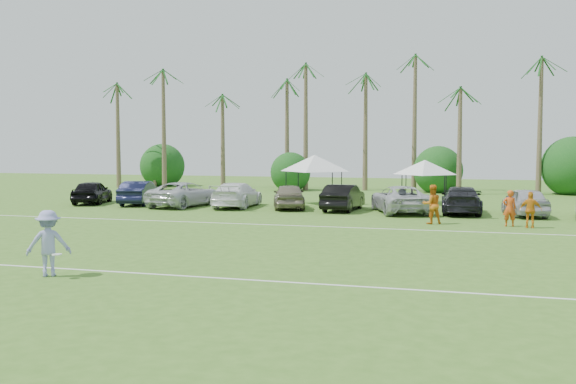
# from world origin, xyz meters

# --- Properties ---
(ground) EXTENTS (120.00, 120.00, 0.00)m
(ground) POSITION_xyz_m (0.00, 0.00, 0.00)
(ground) COLOR #3E6B20
(ground) RESTS_ON ground
(field_lines) EXTENTS (80.00, 12.10, 0.01)m
(field_lines) POSITION_xyz_m (0.00, 8.00, 0.01)
(field_lines) COLOR white
(field_lines) RESTS_ON ground
(palm_tree_0) EXTENTS (2.40, 2.40, 8.90)m
(palm_tree_0) POSITION_xyz_m (-22.00, 38.00, 7.48)
(palm_tree_0) COLOR brown
(palm_tree_0) RESTS_ON ground
(palm_tree_1) EXTENTS (2.40, 2.40, 9.90)m
(palm_tree_1) POSITION_xyz_m (-17.00, 38.00, 8.35)
(palm_tree_1) COLOR brown
(palm_tree_1) RESTS_ON ground
(palm_tree_2) EXTENTS (2.40, 2.40, 10.90)m
(palm_tree_2) POSITION_xyz_m (-12.00, 38.00, 9.21)
(palm_tree_2) COLOR brown
(palm_tree_2) RESTS_ON ground
(palm_tree_3) EXTENTS (2.40, 2.40, 11.90)m
(palm_tree_3) POSITION_xyz_m (-8.00, 38.00, 10.06)
(palm_tree_3) COLOR brown
(palm_tree_3) RESTS_ON ground
(palm_tree_4) EXTENTS (2.40, 2.40, 8.90)m
(palm_tree_4) POSITION_xyz_m (-4.00, 38.00, 7.48)
(palm_tree_4) COLOR brown
(palm_tree_4) RESTS_ON ground
(palm_tree_5) EXTENTS (2.40, 2.40, 9.90)m
(palm_tree_5) POSITION_xyz_m (0.00, 38.00, 8.35)
(palm_tree_5) COLOR brown
(palm_tree_5) RESTS_ON ground
(palm_tree_6) EXTENTS (2.40, 2.40, 10.90)m
(palm_tree_6) POSITION_xyz_m (4.00, 38.00, 9.21)
(palm_tree_6) COLOR brown
(palm_tree_6) RESTS_ON ground
(palm_tree_7) EXTENTS (2.40, 2.40, 11.90)m
(palm_tree_7) POSITION_xyz_m (8.00, 38.00, 10.06)
(palm_tree_7) COLOR brown
(palm_tree_7) RESTS_ON ground
(palm_tree_8) EXTENTS (2.40, 2.40, 8.90)m
(palm_tree_8) POSITION_xyz_m (13.00, 38.00, 7.48)
(palm_tree_8) COLOR brown
(palm_tree_8) RESTS_ON ground
(bush_tree_0) EXTENTS (4.00, 4.00, 4.00)m
(bush_tree_0) POSITION_xyz_m (-19.00, 39.00, 1.80)
(bush_tree_0) COLOR brown
(bush_tree_0) RESTS_ON ground
(bush_tree_1) EXTENTS (4.00, 4.00, 4.00)m
(bush_tree_1) POSITION_xyz_m (-6.00, 39.00, 1.80)
(bush_tree_1) COLOR brown
(bush_tree_1) RESTS_ON ground
(bush_tree_2) EXTENTS (4.00, 4.00, 4.00)m
(bush_tree_2) POSITION_xyz_m (6.00, 39.00, 1.80)
(bush_tree_2) COLOR brown
(bush_tree_2) RESTS_ON ground
(bush_tree_3) EXTENTS (4.00, 4.00, 4.00)m
(bush_tree_3) POSITION_xyz_m (16.00, 39.00, 1.80)
(bush_tree_3) COLOR brown
(bush_tree_3) RESTS_ON ground
(sideline_player_a) EXTENTS (0.66, 0.49, 1.68)m
(sideline_player_a) POSITION_xyz_m (10.24, 16.47, 0.84)
(sideline_player_a) COLOR #D64D17
(sideline_player_a) RESTS_ON ground
(sideline_player_b) EXTENTS (1.10, 0.99, 1.86)m
(sideline_player_b) POSITION_xyz_m (6.76, 16.48, 0.93)
(sideline_player_b) COLOR orange
(sideline_player_b) RESTS_ON ground
(sideline_player_c) EXTENTS (0.98, 0.46, 1.64)m
(sideline_player_c) POSITION_xyz_m (11.12, 16.10, 0.82)
(sideline_player_c) COLOR orange
(sideline_player_c) RESTS_ON ground
(canopy_tent_left) EXTENTS (4.51, 4.51, 3.65)m
(canopy_tent_left) POSITION_xyz_m (-1.06, 25.20, 3.13)
(canopy_tent_left) COLOR black
(canopy_tent_left) RESTS_ON ground
(canopy_tent_right) EXTENTS (4.04, 4.04, 3.27)m
(canopy_tent_right) POSITION_xyz_m (5.66, 27.44, 2.80)
(canopy_tent_right) COLOR black
(canopy_tent_right) RESTS_ON ground
(frisbee_player) EXTENTS (1.40, 1.21, 1.88)m
(frisbee_player) POSITION_xyz_m (-2.96, 0.97, 0.94)
(frisbee_player) COLOR #9295D0
(frisbee_player) RESTS_ON ground
(parked_car_0) EXTENTS (2.99, 4.73, 1.50)m
(parked_car_0) POSITION_xyz_m (-14.87, 21.57, 0.75)
(parked_car_0) COLOR black
(parked_car_0) RESTS_ON ground
(parked_car_1) EXTENTS (2.54, 4.79, 1.50)m
(parked_car_1) POSITION_xyz_m (-11.60, 21.80, 0.75)
(parked_car_1) COLOR black
(parked_car_1) RESTS_ON ground
(parked_car_2) EXTENTS (3.26, 5.70, 1.50)m
(parked_car_2) POSITION_xyz_m (-8.33, 21.38, 0.75)
(parked_car_2) COLOR silver
(parked_car_2) RESTS_ON ground
(parked_car_3) EXTENTS (2.41, 5.28, 1.50)m
(parked_car_3) POSITION_xyz_m (-5.06, 21.80, 0.75)
(parked_car_3) COLOR white
(parked_car_3) RESTS_ON ground
(parked_car_4) EXTENTS (3.05, 4.73, 1.50)m
(parked_car_4) POSITION_xyz_m (-1.79, 21.80, 0.75)
(parked_car_4) COLOR gray
(parked_car_4) RESTS_ON ground
(parked_car_5) EXTENTS (1.84, 4.63, 1.50)m
(parked_car_5) POSITION_xyz_m (1.49, 21.64, 0.75)
(parked_car_5) COLOR black
(parked_car_5) RESTS_ON ground
(parked_car_6) EXTENTS (4.11, 5.91, 1.50)m
(parked_car_6) POSITION_xyz_m (4.76, 21.25, 0.75)
(parked_car_6) COLOR #B9BBBE
(parked_car_6) RESTS_ON ground
(parked_car_7) EXTENTS (2.32, 5.25, 1.50)m
(parked_car_7) POSITION_xyz_m (8.03, 21.70, 0.75)
(parked_car_7) COLOR black
(parked_car_7) RESTS_ON ground
(parked_car_8) EXTENTS (2.44, 4.62, 1.50)m
(parked_car_8) POSITION_xyz_m (11.30, 21.47, 0.75)
(parked_car_8) COLOR #B5B5BB
(parked_car_8) RESTS_ON ground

